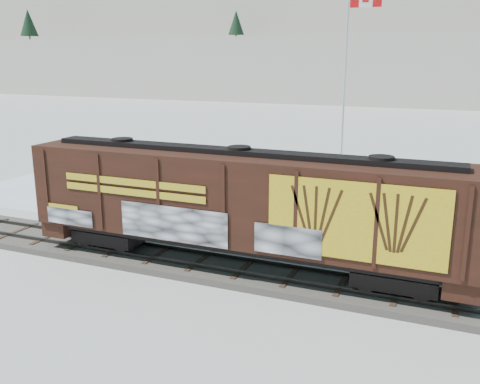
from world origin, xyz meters
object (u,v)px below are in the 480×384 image
at_px(car_white, 290,216).
at_px(hopper_railcar, 239,201).
at_px(car_silver, 254,199).
at_px(flagpole, 344,124).
at_px(car_dark, 328,220).

bearing_deg(car_white, hopper_railcar, 168.47).
xyz_separation_m(hopper_railcar, car_silver, (-2.55, 8.30, -2.25)).
relative_size(hopper_railcar, flagpole, 1.44).
bearing_deg(car_silver, flagpole, -60.36).
height_order(flagpole, car_dark, flagpole).
relative_size(car_silver, car_white, 0.84).
distance_m(hopper_railcar, flagpole, 13.06).
xyz_separation_m(hopper_railcar, car_dark, (2.15, 6.22, -2.32)).
relative_size(flagpole, car_dark, 2.64).
height_order(flagpole, car_white, flagpole).
bearing_deg(flagpole, car_white, -97.71).
bearing_deg(car_dark, hopper_railcar, 150.41).
distance_m(flagpole, car_white, 8.25).
relative_size(car_white, car_dark, 1.11).
bearing_deg(hopper_railcar, car_white, 85.90).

